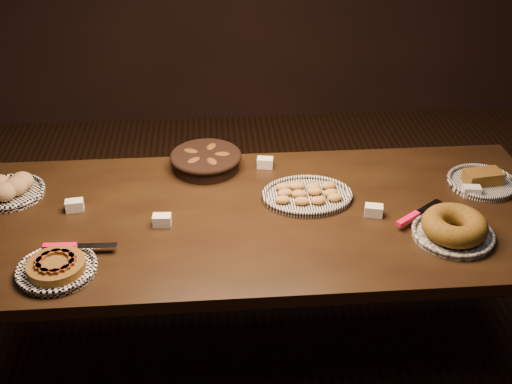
{
  "coord_description": "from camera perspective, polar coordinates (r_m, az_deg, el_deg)",
  "views": [
    {
      "loc": [
        -0.17,
        -2.11,
        2.17
      ],
      "look_at": [
        -0.0,
        0.05,
        0.82
      ],
      "focal_mm": 45.0,
      "sensor_mm": 36.0,
      "label": 1
    }
  ],
  "objects": [
    {
      "name": "apple_tart_plate",
      "position": [
        2.35,
        -17.28,
        -6.4
      ],
      "size": [
        0.34,
        0.28,
        0.05
      ],
      "rotation": [
        0.0,
        0.0,
        0.15
      ],
      "color": "white",
      "rests_on": "buffet_table"
    },
    {
      "name": "madeleine_platter",
      "position": [
        2.65,
        4.57,
        -0.25
      ],
      "size": [
        0.37,
        0.3,
        0.04
      ],
      "rotation": [
        0.0,
        0.0,
        0.3
      ],
      "color": "black",
      "rests_on": "buffet_table"
    },
    {
      "name": "tent_cards",
      "position": [
        2.61,
        1.36,
        -0.45
      ],
      "size": [
        1.7,
        0.48,
        0.04
      ],
      "color": "white",
      "rests_on": "buffet_table"
    },
    {
      "name": "croissant_basket",
      "position": [
        2.85,
        -4.48,
        2.9
      ],
      "size": [
        0.33,
        0.33,
        0.08
      ],
      "rotation": [
        0.0,
        0.0,
        -0.13
      ],
      "color": "black",
      "rests_on": "buffet_table"
    },
    {
      "name": "buffet_table",
      "position": [
        2.59,
        0.17,
        -3.28
      ],
      "size": [
        2.4,
        1.0,
        0.75
      ],
      "color": "black",
      "rests_on": "ground"
    },
    {
      "name": "bread_roll_plate",
      "position": [
        2.83,
        -21.01,
        0.27
      ],
      "size": [
        0.29,
        0.29,
        0.09
      ],
      "rotation": [
        0.0,
        0.0,
        -0.25
      ],
      "color": "white",
      "rests_on": "buffet_table"
    },
    {
      "name": "ground",
      "position": [
        3.03,
        0.15,
        -13.77
      ],
      "size": [
        5.0,
        5.0,
        0.0
      ],
      "primitive_type": "plane",
      "color": "black",
      "rests_on": "ground"
    },
    {
      "name": "bundt_cake_plate",
      "position": [
        2.51,
        17.16,
        -3.08
      ],
      "size": [
        0.36,
        0.38,
        0.1
      ],
      "rotation": [
        0.0,
        0.0,
        0.04
      ],
      "color": "black",
      "rests_on": "buffet_table"
    },
    {
      "name": "loaf_plate",
      "position": [
        2.89,
        19.45,
        0.94
      ],
      "size": [
        0.29,
        0.29,
        0.07
      ],
      "rotation": [
        0.0,
        0.0,
        0.12
      ],
      "color": "black",
      "rests_on": "buffet_table"
    }
  ]
}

